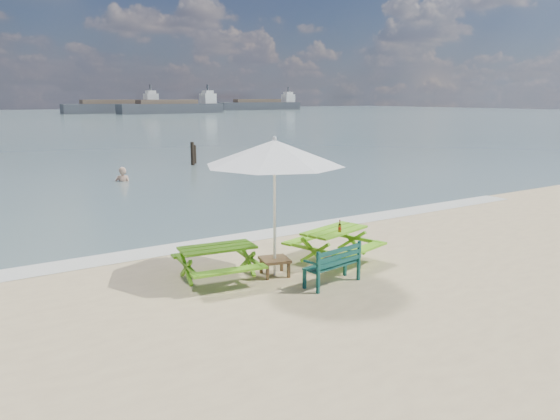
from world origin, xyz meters
TOP-DOWN VIEW (x-y plane):
  - foam_strip at (0.00, 4.60)m, footprint 22.00×0.90m
  - picnic_table_left at (-1.58, 1.95)m, footprint 1.66×1.80m
  - picnic_table_right at (1.11, 1.66)m, footprint 1.95×2.08m
  - park_bench at (0.18, 0.56)m, footprint 1.28×0.60m
  - side_table at (-0.47, 1.61)m, footprint 0.68×0.68m
  - patio_umbrella at (-0.47, 1.61)m, footprint 3.39×3.39m
  - beer_bottle at (1.05, 1.41)m, footprint 0.07×0.07m
  - swimmer at (0.87, 15.88)m, footprint 0.79×0.66m
  - mooring_pilings at (5.93, 19.71)m, footprint 0.59×0.79m
  - cargo_ships at (30.91, 121.09)m, footprint 118.75×31.60m

SIDE VIEW (x-z plane):
  - swimmer at x=0.87m, z-range -1.22..0.62m
  - foam_strip at x=0.00m, z-range 0.00..0.01m
  - side_table at x=-0.47m, z-range 0.01..0.37m
  - park_bench at x=0.18m, z-range -0.15..0.61m
  - picnic_table_left at x=-1.58m, z-range -0.01..0.68m
  - picnic_table_right at x=1.11m, z-range -0.01..0.73m
  - mooring_pilings at x=5.93m, z-range -0.24..1.18m
  - beer_bottle at x=1.05m, z-range 0.70..0.96m
  - cargo_ships at x=30.91m, z-range -1.02..3.38m
  - patio_umbrella at x=-0.47m, z-range 1.12..3.87m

